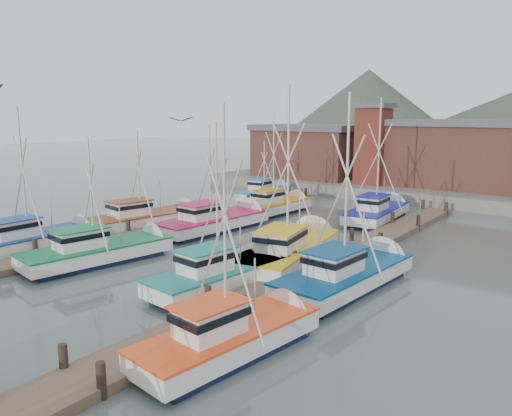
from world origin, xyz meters
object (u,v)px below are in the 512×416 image
Objects in this scene: lookout_tower at (373,143)px; boat_8 at (218,221)px; boat_12 at (278,206)px; boat_4 at (106,250)px.

lookout_tower reaches higher than boat_8.
lookout_tower reaches higher than boat_12.
boat_12 reaches higher than boat_4.
boat_12 is at bearing 99.83° from boat_4.
boat_4 is at bearing -86.73° from boat_12.
boat_8 is (-2.23, -22.58, -4.87)m from lookout_tower.
boat_8 is at bearing 100.23° from boat_4.
boat_12 is (-0.02, 7.97, 0.00)m from boat_8.
boat_4 is 10.28m from boat_8.
lookout_tower is 23.21m from boat_8.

